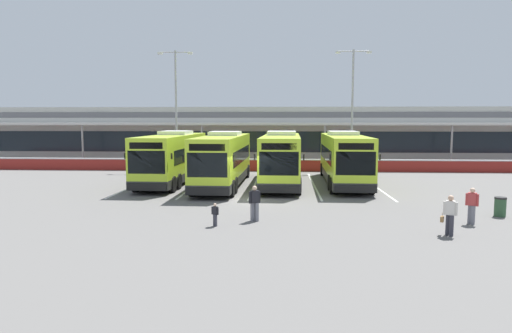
# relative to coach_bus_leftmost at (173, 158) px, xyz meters

# --- Properties ---
(ground_plane) EXTENTS (200.00, 200.00, 0.00)m
(ground_plane) POSITION_rel_coach_bus_leftmost_xyz_m (6.11, -6.77, -1.79)
(ground_plane) COLOR #605E5B
(terminal_building) EXTENTS (70.00, 13.00, 6.00)m
(terminal_building) POSITION_rel_coach_bus_leftmost_xyz_m (6.11, 20.13, 1.23)
(terminal_building) COLOR #B7B7B2
(terminal_building) RESTS_ON ground
(red_barrier_wall) EXTENTS (60.00, 0.40, 1.10)m
(red_barrier_wall) POSITION_rel_coach_bus_leftmost_xyz_m (6.11, 7.73, -1.23)
(red_barrier_wall) COLOR maroon
(red_barrier_wall) RESTS_ON ground
(coach_bus_leftmost) EXTENTS (3.11, 12.21, 3.78)m
(coach_bus_leftmost) POSITION_rel_coach_bus_leftmost_xyz_m (0.00, 0.00, 0.00)
(coach_bus_leftmost) COLOR #B7DB2D
(coach_bus_leftmost) RESTS_ON ground
(coach_bus_left_centre) EXTENTS (3.11, 12.21, 3.78)m
(coach_bus_left_centre) POSITION_rel_coach_bus_leftmost_xyz_m (3.94, -1.48, 0.00)
(coach_bus_left_centre) COLOR #B7DB2D
(coach_bus_left_centre) RESTS_ON ground
(coach_bus_centre) EXTENTS (3.11, 12.21, 3.78)m
(coach_bus_centre) POSITION_rel_coach_bus_leftmost_xyz_m (7.98, -0.40, 0.00)
(coach_bus_centre) COLOR #B7DB2D
(coach_bus_centre) RESTS_ON ground
(coach_bus_right_centre) EXTENTS (3.11, 12.21, 3.78)m
(coach_bus_right_centre) POSITION_rel_coach_bus_leftmost_xyz_m (12.48, -0.06, 0.00)
(coach_bus_right_centre) COLOR #B7DB2D
(coach_bus_right_centre) RESTS_ON ground
(bay_stripe_far_west) EXTENTS (0.14, 13.00, 0.01)m
(bay_stripe_far_west) POSITION_rel_coach_bus_leftmost_xyz_m (-2.29, -0.77, -1.78)
(bay_stripe_far_west) COLOR silver
(bay_stripe_far_west) RESTS_ON ground
(bay_stripe_west) EXTENTS (0.14, 13.00, 0.01)m
(bay_stripe_west) POSITION_rel_coach_bus_leftmost_xyz_m (1.91, -0.77, -1.78)
(bay_stripe_west) COLOR silver
(bay_stripe_west) RESTS_ON ground
(bay_stripe_mid_west) EXTENTS (0.14, 13.00, 0.01)m
(bay_stripe_mid_west) POSITION_rel_coach_bus_leftmost_xyz_m (6.11, -0.77, -1.78)
(bay_stripe_mid_west) COLOR silver
(bay_stripe_mid_west) RESTS_ON ground
(bay_stripe_centre) EXTENTS (0.14, 13.00, 0.01)m
(bay_stripe_centre) POSITION_rel_coach_bus_leftmost_xyz_m (10.31, -0.77, -1.78)
(bay_stripe_centre) COLOR silver
(bay_stripe_centre) RESTS_ON ground
(bay_stripe_mid_east) EXTENTS (0.14, 13.00, 0.01)m
(bay_stripe_mid_east) POSITION_rel_coach_bus_leftmost_xyz_m (14.51, -0.77, -1.78)
(bay_stripe_mid_east) COLOR silver
(bay_stripe_mid_east) RESTS_ON ground
(pedestrian_with_handbag) EXTENTS (0.63, 0.49, 1.62)m
(pedestrian_with_handbag) POSITION_rel_coach_bus_leftmost_xyz_m (14.65, -14.56, -0.93)
(pedestrian_with_handbag) COLOR #33333D
(pedestrian_with_handbag) RESTS_ON ground
(pedestrian_in_dark_coat) EXTENTS (0.50, 0.42, 1.62)m
(pedestrian_in_dark_coat) POSITION_rel_coach_bus_leftmost_xyz_m (16.36, -12.51, -0.91)
(pedestrian_in_dark_coat) COLOR slate
(pedestrian_in_dark_coat) RESTS_ON ground
(pedestrian_child) EXTENTS (0.33, 0.24, 1.00)m
(pedestrian_child) POSITION_rel_coach_bus_leftmost_xyz_m (5.13, -13.53, -1.24)
(pedestrian_child) COLOR #33333D
(pedestrian_child) RESTS_ON ground
(pedestrian_near_bin) EXTENTS (0.53, 0.34, 1.62)m
(pedestrian_near_bin) POSITION_rel_coach_bus_leftmost_xyz_m (6.78, -12.43, -0.91)
(pedestrian_near_bin) COLOR slate
(pedestrian_near_bin) RESTS_ON ground
(lamp_post_west) EXTENTS (3.24, 0.28, 11.00)m
(lamp_post_west) POSITION_rel_coach_bus_leftmost_xyz_m (-1.89, 9.27, 4.50)
(lamp_post_west) COLOR #9E9EA3
(lamp_post_west) RESTS_ON ground
(lamp_post_centre) EXTENTS (3.24, 0.28, 11.00)m
(lamp_post_centre) POSITION_rel_coach_bus_leftmost_xyz_m (14.51, 9.60, 4.50)
(lamp_post_centre) COLOR #9E9EA3
(lamp_post_centre) RESTS_ON ground
(litter_bin) EXTENTS (0.54, 0.54, 0.93)m
(litter_bin) POSITION_rel_coach_bus_leftmost_xyz_m (18.40, -10.80, -1.32)
(litter_bin) COLOR #2D5133
(litter_bin) RESTS_ON ground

